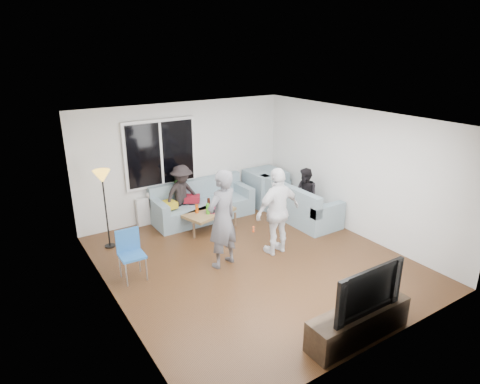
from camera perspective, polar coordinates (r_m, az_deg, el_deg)
floor at (r=7.70m, az=1.82°, el=-9.64°), size 5.00×5.50×0.04m
ceiling at (r=6.82m, az=2.06°, el=10.12°), size 5.00×5.50×0.04m
wall_back at (r=9.46m, az=-7.68°, el=4.45°), size 5.00×0.04×2.60m
wall_front at (r=5.32m, az=19.37°, el=-8.93°), size 5.00×0.04×2.60m
wall_left at (r=6.18m, az=-17.75°, el=-4.67°), size 0.04×5.50×2.60m
wall_right at (r=8.77m, az=15.62°, el=2.69°), size 0.04×5.50×2.60m
window_frame at (r=9.09m, az=-10.96°, el=5.29°), size 1.62×0.06×1.47m
window_glass at (r=9.06m, az=-10.86°, el=5.24°), size 1.50×0.02×1.35m
window_mullion at (r=9.05m, az=-10.83°, el=5.23°), size 0.05×0.03×1.35m
radiator at (r=9.43m, az=-10.38°, el=-2.07°), size 1.30×0.12×0.62m
potted_plant at (r=9.34m, az=-8.93°, el=1.06°), size 0.23×0.20×0.38m
vase at (r=9.16m, az=-12.36°, el=-0.20°), size 0.20×0.20×0.18m
sofa_back_section at (r=9.37m, az=-5.15°, el=-1.22°), size 2.30×0.85×0.85m
sofa_right_section at (r=9.43m, az=8.24°, el=-1.20°), size 2.00×0.85×0.85m
sofa_corner at (r=10.24m, az=3.52°, el=0.66°), size 0.85×0.85×0.85m
cushion_yellow at (r=8.98m, az=-10.10°, el=-1.82°), size 0.42×0.37×0.14m
cushion_red at (r=9.29m, az=-6.71°, el=-0.91°), size 0.46×0.44×0.13m
coffee_table at (r=8.92m, az=-4.25°, el=-3.86°), size 1.22×0.89×0.40m
pitcher at (r=8.74m, az=-3.89°, el=-2.32°), size 0.17×0.17×0.17m
side_chair at (r=7.18m, az=-14.72°, el=-8.58°), size 0.41×0.41×0.86m
floor_lamp at (r=8.28m, az=-18.08°, el=-2.38°), size 0.32×0.32×1.56m
player_left at (r=7.18m, az=-2.47°, el=-3.77°), size 0.74×0.58×1.79m
player_right at (r=7.69m, az=5.27°, el=-2.68°), size 1.00×0.45×1.68m
spectator_right at (r=9.24m, az=9.01°, el=-0.46°), size 0.53×0.64×1.22m
spectator_back at (r=9.11m, az=-8.00°, el=-0.34°), size 0.93×0.64×1.33m
tv_console at (r=6.02m, az=16.09°, el=-17.07°), size 1.60×0.40×0.44m
television at (r=5.72m, az=16.62°, el=-12.57°), size 1.16×0.15×0.67m
bottle_a at (r=8.75m, az=-5.99°, el=-2.31°), size 0.07×0.07×0.19m
bottle_d at (r=8.86m, az=-2.74°, el=-1.64°), size 0.07×0.07×0.27m
bottle_e at (r=9.02m, az=-2.80°, el=-1.52°), size 0.07×0.07×0.19m
bottle_c at (r=8.97m, az=-4.36°, el=-1.56°), size 0.07×0.07×0.23m
bottle_b at (r=8.66m, az=-4.47°, el=-2.34°), size 0.08×0.08×0.23m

